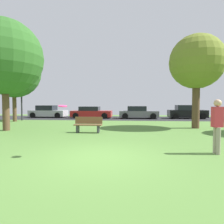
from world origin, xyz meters
The scene contains 13 objects.
ground_plane centered at (0.00, 0.00, 0.00)m, with size 44.00×44.00×0.00m, color #547F38.
road_strip centered at (0.00, 16.00, 0.00)m, with size 44.00×6.40×0.01m, color #28282B.
maple_tree_far centered at (-9.74, 11.02, 4.60)m, with size 4.81×4.81×7.02m.
maple_tree_near centered at (5.36, 7.67, 4.42)m, with size 3.60×3.60×6.27m.
oak_tree_center centered at (-6.69, 5.35, 4.50)m, with size 4.58×4.58×6.81m.
person_thrower centered at (3.85, 0.82, 1.02)m, with size 0.35×0.30×1.82m.
frisbee_disc centered at (-1.10, -0.04, 1.60)m, with size 0.38×0.38×0.07m.
parked_car_silver centered at (-8.88, 16.31, 0.65)m, with size 4.23×2.10×1.44m.
parked_car_red centered at (-3.53, 15.87, 0.61)m, with size 4.60×2.09×1.32m.
parked_car_grey centered at (1.81, 15.84, 0.63)m, with size 4.24×2.09×1.37m.
parked_car_black centered at (7.16, 16.29, 0.68)m, with size 4.02×2.06×1.49m.
park_bench centered at (-1.44, 5.01, 0.46)m, with size 1.60×0.45×0.90m.
street_lamp_post centered at (-9.74, 12.20, 2.25)m, with size 0.14×0.14×4.50m, color #2D2D33.
Camera 1 is at (1.01, -5.84, 1.68)m, focal length 30.93 mm.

